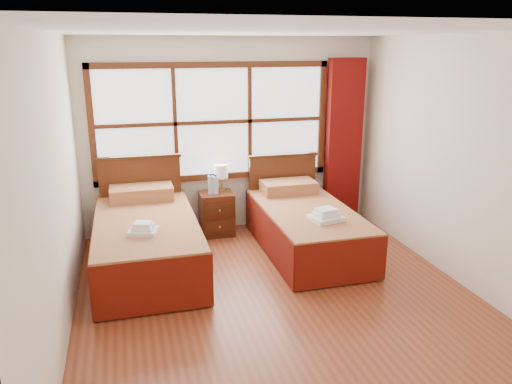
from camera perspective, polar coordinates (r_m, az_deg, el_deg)
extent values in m
plane|color=brown|center=(5.17, 2.74, -12.25)|extent=(4.50, 4.50, 0.00)
plane|color=white|center=(4.54, 3.20, 17.91)|extent=(4.50, 4.50, 0.00)
plane|color=silver|center=(6.82, -2.88, 6.44)|extent=(4.00, 0.00, 4.00)
plane|color=silver|center=(4.51, -22.00, 0.03)|extent=(0.00, 4.50, 4.50)
plane|color=silver|center=(5.62, 22.78, 3.01)|extent=(0.00, 4.50, 4.50)
cube|color=white|center=(6.71, -4.95, 7.97)|extent=(3.00, 0.02, 1.40)
cube|color=#4C2210|center=(6.84, -4.77, 1.80)|extent=(3.16, 0.06, 0.08)
cube|color=#4C2210|center=(6.62, -5.08, 14.29)|extent=(3.16, 0.06, 0.08)
cube|color=#4C2210|center=(6.60, -18.30, 7.06)|extent=(0.08, 0.06, 1.56)
cube|color=#4C2210|center=(7.12, 7.50, 8.37)|extent=(0.08, 0.06, 1.56)
cube|color=#4C2210|center=(6.62, -9.22, 7.70)|extent=(0.05, 0.05, 1.40)
cube|color=#4C2210|center=(6.79, -0.73, 8.13)|extent=(0.05, 0.05, 1.40)
cube|color=#4C2210|center=(6.69, -4.92, 7.94)|extent=(3.00, 0.05, 0.05)
cube|color=maroon|center=(7.21, 9.96, 5.72)|extent=(0.50, 0.16, 2.30)
cube|color=#3F1E0D|center=(5.92, -12.28, -7.02)|extent=(1.00, 2.00, 0.33)
cube|color=maroon|center=(5.81, -12.46, -4.32)|extent=(1.12, 2.21, 0.27)
cube|color=maroon|center=(5.88, -17.81, -6.21)|extent=(0.03, 2.21, 0.55)
cube|color=maroon|center=(5.91, -6.95, -5.38)|extent=(0.03, 2.21, 0.55)
cube|color=maroon|center=(4.87, -11.65, -10.61)|extent=(1.12, 0.03, 0.55)
cube|color=maroon|center=(6.50, -12.95, -0.04)|extent=(0.78, 0.46, 0.17)
cube|color=#4C2210|center=(6.74, -12.95, -0.71)|extent=(1.04, 0.06, 1.08)
cube|color=#3F1E0D|center=(6.60, -13.26, 3.88)|extent=(1.08, 0.08, 0.04)
cube|color=#3F1E0D|center=(6.29, 5.81, -5.41)|extent=(0.92, 1.84, 0.30)
cube|color=maroon|center=(6.19, 5.88, -3.04)|extent=(1.03, 2.04, 0.25)
cube|color=maroon|center=(6.09, 1.28, -4.81)|extent=(0.03, 2.04, 0.51)
cube|color=maroon|center=(6.44, 10.15, -3.88)|extent=(0.03, 2.04, 0.51)
cube|color=maroon|center=(5.38, 9.69, -8.02)|extent=(1.03, 0.03, 0.51)
cube|color=maroon|center=(6.79, 3.73, 0.60)|extent=(0.72, 0.42, 0.16)
cube|color=#4C2210|center=(7.08, 3.02, 0.16)|extent=(0.96, 0.06, 1.00)
cube|color=#3F1E0D|center=(6.95, 3.08, 4.20)|extent=(1.00, 0.08, 0.04)
cube|color=#4C2210|center=(6.78, -4.53, -2.46)|extent=(0.44, 0.39, 0.58)
cube|color=#3F1E0D|center=(6.63, -4.17, -3.97)|extent=(0.39, 0.02, 0.18)
cube|color=#3F1E0D|center=(6.55, -4.22, -2.06)|extent=(0.39, 0.02, 0.18)
sphere|color=#A88838|center=(6.61, -4.14, -4.02)|extent=(0.03, 0.03, 0.03)
sphere|color=#A88838|center=(6.53, -4.19, -2.11)|extent=(0.03, 0.03, 0.03)
cube|color=white|center=(5.35, -12.75, -4.38)|extent=(0.35, 0.32, 0.04)
cube|color=white|center=(5.33, -12.78, -3.95)|extent=(0.26, 0.24, 0.04)
cube|color=white|center=(5.32, -12.81, -3.57)|extent=(0.21, 0.20, 0.04)
cube|color=white|center=(5.78, 7.96, -2.97)|extent=(0.39, 0.36, 0.05)
cube|color=white|center=(5.76, 7.98, -2.50)|extent=(0.29, 0.27, 0.05)
cube|color=white|center=(5.75, 8.00, -2.08)|extent=(0.24, 0.22, 0.04)
cylinder|color=#BC8E3C|center=(6.81, -3.97, 0.31)|extent=(0.11, 0.11, 0.02)
cylinder|color=#BC8E3C|center=(6.79, -3.98, 1.01)|extent=(0.02, 0.02, 0.15)
cylinder|color=white|center=(6.74, -4.01, 2.39)|extent=(0.18, 0.18, 0.18)
cylinder|color=silver|center=(6.63, -5.19, 0.84)|extent=(0.07, 0.07, 0.24)
cylinder|color=blue|center=(6.60, -5.22, 1.99)|extent=(0.04, 0.04, 0.03)
cylinder|color=silver|center=(6.63, -4.63, 0.80)|extent=(0.07, 0.07, 0.23)
cylinder|color=blue|center=(6.59, -4.66, 1.90)|extent=(0.03, 0.03, 0.03)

